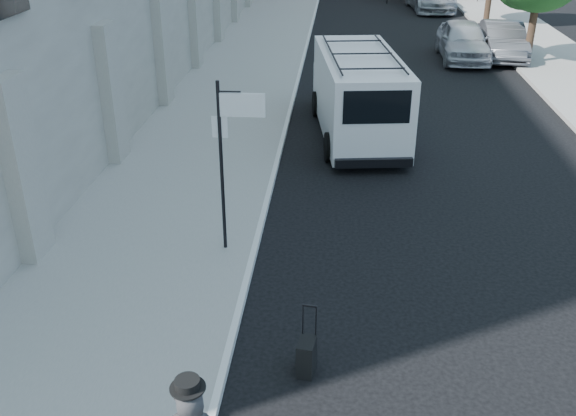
% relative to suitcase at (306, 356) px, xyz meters
% --- Properties ---
extents(ground, '(120.00, 120.00, 0.00)m').
position_rel_suitcase_xyz_m(ground, '(0.73, 0.32, -0.30)').
color(ground, black).
rests_on(ground, ground).
extents(sidewalk_left, '(4.50, 48.00, 0.15)m').
position_rel_suitcase_xyz_m(sidewalk_left, '(-3.52, 16.32, -0.23)').
color(sidewalk_left, gray).
rests_on(sidewalk_left, ground).
extents(sidewalk_right, '(4.00, 56.00, 0.15)m').
position_rel_suitcase_xyz_m(sidewalk_right, '(9.73, 20.32, -0.23)').
color(sidewalk_right, gray).
rests_on(sidewalk_right, ground).
extents(sign_pole, '(1.03, 0.07, 3.50)m').
position_rel_suitcase_xyz_m(sign_pole, '(-1.64, 3.53, 2.35)').
color(sign_pole, black).
rests_on(sign_pole, sidewalk_left).
extents(suitcase, '(0.31, 0.44, 1.14)m').
position_rel_suitcase_xyz_m(suitcase, '(0.00, 0.00, 0.00)').
color(suitcase, black).
rests_on(suitcase, ground).
extents(cargo_van, '(2.98, 6.82, 2.47)m').
position_rel_suitcase_xyz_m(cargo_van, '(0.91, 11.08, 0.97)').
color(cargo_van, white).
rests_on(cargo_van, ground).
extents(parked_car_a, '(2.06, 4.98, 1.69)m').
position_rel_suitcase_xyz_m(parked_car_a, '(5.73, 21.25, 0.54)').
color(parked_car_a, '#B5B7BE').
rests_on(parked_car_a, ground).
extents(parked_car_b, '(1.88, 4.82, 1.56)m').
position_rel_suitcase_xyz_m(parked_car_b, '(7.53, 21.67, 0.48)').
color(parked_car_b, '#4E4F54').
rests_on(parked_car_b, ground).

